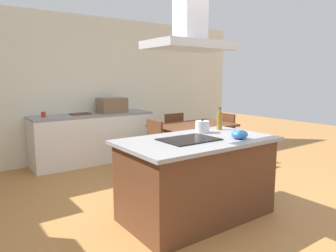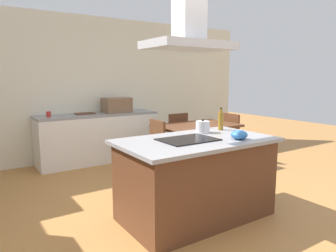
{
  "view_description": "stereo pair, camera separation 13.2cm",
  "coord_description": "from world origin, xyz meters",
  "px_view_note": "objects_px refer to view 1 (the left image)",
  "views": [
    {
      "loc": [
        -2.22,
        -2.56,
        1.57
      ],
      "look_at": [
        -0.11,
        0.4,
        1.0
      ],
      "focal_mm": 33.45,
      "sensor_mm": 36.0,
      "label": 1
    },
    {
      "loc": [
        -2.12,
        -2.63,
        1.57
      ],
      "look_at": [
        -0.11,
        0.4,
        1.0
      ],
      "focal_mm": 33.45,
      "sensor_mm": 36.0,
      "label": 2
    }
  ],
  "objects_px": {
    "olive_oil_bottle": "(220,120)",
    "chair_facing_back_wall": "(171,133)",
    "cooktop": "(189,139)",
    "tea_kettle": "(202,127)",
    "dining_table": "(193,129)",
    "countertop_microwave": "(112,105)",
    "coffee_mug_red": "(43,115)",
    "chair_at_right_end": "(230,133)",
    "mixing_bowl": "(239,134)",
    "cutting_board": "(80,114)",
    "range_hood": "(190,24)",
    "chair_at_left_end": "(149,145)"
  },
  "relations": [
    {
      "from": "olive_oil_bottle",
      "to": "countertop_microwave",
      "type": "height_order",
      "value": "olive_oil_bottle"
    },
    {
      "from": "chair_at_right_end",
      "to": "range_hood",
      "type": "bearing_deg",
      "value": -145.76
    },
    {
      "from": "mixing_bowl",
      "to": "cutting_board",
      "type": "relative_size",
      "value": 0.53
    },
    {
      "from": "olive_oil_bottle",
      "to": "chair_at_left_end",
      "type": "height_order",
      "value": "olive_oil_bottle"
    },
    {
      "from": "cutting_board",
      "to": "dining_table",
      "type": "height_order",
      "value": "cutting_board"
    },
    {
      "from": "countertop_microwave",
      "to": "dining_table",
      "type": "relative_size",
      "value": 0.36
    },
    {
      "from": "olive_oil_bottle",
      "to": "chair_at_right_end",
      "type": "bearing_deg",
      "value": 39.32
    },
    {
      "from": "chair_at_right_end",
      "to": "dining_table",
      "type": "bearing_deg",
      "value": 180.0
    },
    {
      "from": "chair_at_right_end",
      "to": "range_hood",
      "type": "xyz_separation_m",
      "value": [
        -2.3,
        -1.56,
        1.59
      ]
    },
    {
      "from": "coffee_mug_red",
      "to": "chair_at_right_end",
      "type": "distance_m",
      "value": 3.38
    },
    {
      "from": "cooktop",
      "to": "chair_facing_back_wall",
      "type": "height_order",
      "value": "cooktop"
    },
    {
      "from": "cutting_board",
      "to": "range_hood",
      "type": "distance_m",
      "value": 3.17
    },
    {
      "from": "tea_kettle",
      "to": "olive_oil_bottle",
      "type": "distance_m",
      "value": 0.32
    },
    {
      "from": "coffee_mug_red",
      "to": "cutting_board",
      "type": "relative_size",
      "value": 0.26
    },
    {
      "from": "chair_at_left_end",
      "to": "range_hood",
      "type": "bearing_deg",
      "value": -106.66
    },
    {
      "from": "chair_at_left_end",
      "to": "dining_table",
      "type": "bearing_deg",
      "value": 0.0
    },
    {
      "from": "cutting_board",
      "to": "coffee_mug_red",
      "type": "bearing_deg",
      "value": -176.67
    },
    {
      "from": "dining_table",
      "to": "olive_oil_bottle",
      "type": "bearing_deg",
      "value": -116.75
    },
    {
      "from": "cooktop",
      "to": "tea_kettle",
      "type": "bearing_deg",
      "value": 31.62
    },
    {
      "from": "tea_kettle",
      "to": "coffee_mug_red",
      "type": "height_order",
      "value": "tea_kettle"
    },
    {
      "from": "olive_oil_bottle",
      "to": "cutting_board",
      "type": "distance_m",
      "value": 2.79
    },
    {
      "from": "tea_kettle",
      "to": "chair_facing_back_wall",
      "type": "height_order",
      "value": "tea_kettle"
    },
    {
      "from": "olive_oil_bottle",
      "to": "chair_at_right_end",
      "type": "distance_m",
      "value": 2.08
    },
    {
      "from": "countertop_microwave",
      "to": "coffee_mug_red",
      "type": "height_order",
      "value": "countertop_microwave"
    },
    {
      "from": "coffee_mug_red",
      "to": "chair_facing_back_wall",
      "type": "distance_m",
      "value": 2.31
    },
    {
      "from": "olive_oil_bottle",
      "to": "chair_facing_back_wall",
      "type": "distance_m",
      "value": 2.11
    },
    {
      "from": "dining_table",
      "to": "chair_facing_back_wall",
      "type": "relative_size",
      "value": 1.57
    },
    {
      "from": "mixing_bowl",
      "to": "coffee_mug_red",
      "type": "relative_size",
      "value": 2.02
    },
    {
      "from": "olive_oil_bottle",
      "to": "range_hood",
      "type": "distance_m",
      "value": 1.34
    },
    {
      "from": "olive_oil_bottle",
      "to": "dining_table",
      "type": "height_order",
      "value": "olive_oil_bottle"
    },
    {
      "from": "coffee_mug_red",
      "to": "dining_table",
      "type": "relative_size",
      "value": 0.06
    },
    {
      "from": "mixing_bowl",
      "to": "cutting_board",
      "type": "height_order",
      "value": "mixing_bowl"
    },
    {
      "from": "mixing_bowl",
      "to": "cutting_board",
      "type": "xyz_separation_m",
      "value": [
        -0.62,
        3.2,
        -0.04
      ]
    },
    {
      "from": "cooktop",
      "to": "mixing_bowl",
      "type": "height_order",
      "value": "mixing_bowl"
    },
    {
      "from": "tea_kettle",
      "to": "olive_oil_bottle",
      "type": "bearing_deg",
      "value": 5.03
    },
    {
      "from": "tea_kettle",
      "to": "dining_table",
      "type": "bearing_deg",
      "value": 53.61
    },
    {
      "from": "chair_at_left_end",
      "to": "range_hood",
      "type": "height_order",
      "value": "range_hood"
    },
    {
      "from": "mixing_bowl",
      "to": "chair_facing_back_wall",
      "type": "bearing_deg",
      "value": 70.34
    },
    {
      "from": "mixing_bowl",
      "to": "coffee_mug_red",
      "type": "distance_m",
      "value": 3.41
    },
    {
      "from": "chair_facing_back_wall",
      "to": "range_hood",
      "type": "xyz_separation_m",
      "value": [
        -1.38,
        -2.23,
        1.59
      ]
    },
    {
      "from": "coffee_mug_red",
      "to": "cooktop",
      "type": "bearing_deg",
      "value": -74.89
    },
    {
      "from": "chair_at_right_end",
      "to": "range_hood",
      "type": "distance_m",
      "value": 3.2
    },
    {
      "from": "tea_kettle",
      "to": "cutting_board",
      "type": "xyz_separation_m",
      "value": [
        -0.56,
        2.67,
        -0.06
      ]
    },
    {
      "from": "olive_oil_bottle",
      "to": "cutting_board",
      "type": "xyz_separation_m",
      "value": [
        -0.88,
        2.64,
        -0.11
      ]
    },
    {
      "from": "olive_oil_bottle",
      "to": "chair_facing_back_wall",
      "type": "xyz_separation_m",
      "value": [
        0.64,
        1.94,
        -0.51
      ]
    },
    {
      "from": "mixing_bowl",
      "to": "chair_at_right_end",
      "type": "distance_m",
      "value": 2.62
    },
    {
      "from": "mixing_bowl",
      "to": "coffee_mug_red",
      "type": "bearing_deg",
      "value": 111.85
    },
    {
      "from": "olive_oil_bottle",
      "to": "coffee_mug_red",
      "type": "xyz_separation_m",
      "value": [
        -1.52,
        2.6,
        -0.08
      ]
    },
    {
      "from": "chair_facing_back_wall",
      "to": "coffee_mug_red",
      "type": "bearing_deg",
      "value": 162.97
    },
    {
      "from": "coffee_mug_red",
      "to": "range_hood",
      "type": "relative_size",
      "value": 0.1
    }
  ]
}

